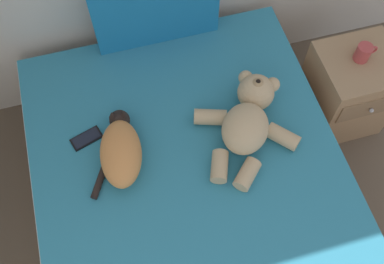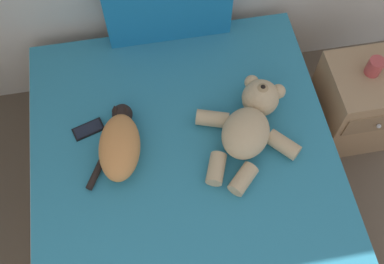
# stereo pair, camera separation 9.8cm
# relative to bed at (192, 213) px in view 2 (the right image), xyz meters

# --- Properties ---
(bed) EXTENTS (1.50, 2.02, 0.53)m
(bed) POSITION_rel_bed_xyz_m (0.00, 0.00, 0.00)
(bed) COLOR #9E7A56
(bed) RESTS_ON ground_plane
(patterned_cushion) EXTENTS (0.65, 0.10, 0.41)m
(patterned_cushion) POSITION_rel_bed_xyz_m (0.04, 0.94, 0.48)
(patterned_cushion) COLOR #1972AD
(patterned_cushion) RESTS_ON bed
(cat) EXTENTS (0.30, 0.42, 0.15)m
(cat) POSITION_rel_bed_xyz_m (-0.29, 0.27, 0.34)
(cat) COLOR #D18447
(cat) RESTS_ON bed
(teddy_bear) EXTENTS (0.48, 0.58, 0.19)m
(teddy_bear) POSITION_rel_bed_xyz_m (0.32, 0.27, 0.35)
(teddy_bear) COLOR tan
(teddy_bear) RESTS_ON bed
(cell_phone) EXTENTS (0.16, 0.11, 0.01)m
(cell_phone) POSITION_rel_bed_xyz_m (-0.44, 0.41, 0.27)
(cell_phone) COLOR black
(cell_phone) RESTS_ON bed
(nightstand) EXTENTS (0.42, 0.43, 0.55)m
(nightstand) POSITION_rel_bed_xyz_m (1.04, 0.47, 0.01)
(nightstand) COLOR #9E7A56
(nightstand) RESTS_ON ground_plane
(mug) EXTENTS (0.12, 0.08, 0.09)m
(mug) POSITION_rel_bed_xyz_m (1.03, 0.49, 0.34)
(mug) COLOR #B23F3F
(mug) RESTS_ON nightstand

